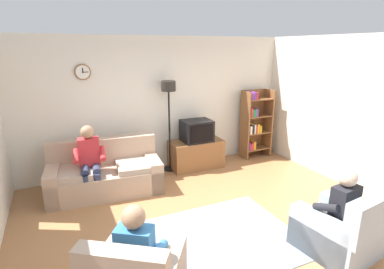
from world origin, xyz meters
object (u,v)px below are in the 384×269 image
at_px(floor_lamp, 169,101).
at_px(person_in_left_armchair, 139,249).
at_px(tv_stand, 196,154).
at_px(couch, 105,175).
at_px(person_on_couch, 90,158).
at_px(tv, 197,131).
at_px(person_in_right_armchair, 337,205).
at_px(armchair_near_bookshelf, 340,231).
at_px(bookshelf, 254,123).

bearing_deg(floor_lamp, person_in_left_armchair, -115.38).
bearing_deg(tv_stand, floor_lamp, 169.88).
height_order(couch, person_on_couch, person_on_couch).
relative_size(tv, person_in_right_armchair, 0.54).
bearing_deg(armchair_near_bookshelf, tv_stand, 97.37).
height_order(tv_stand, bookshelf, bookshelf).
relative_size(tv_stand, person_on_couch, 0.89).
bearing_deg(bookshelf, couch, -172.67).
distance_m(bookshelf, person_on_couch, 3.73).
xyz_separation_m(person_on_couch, person_in_right_armchair, (2.60, -2.70, -0.09)).
xyz_separation_m(floor_lamp, person_in_left_armchair, (-1.47, -3.10, -0.85)).
xyz_separation_m(person_in_left_armchair, person_in_right_armchair, (2.44, -0.19, 0.00)).
height_order(bookshelf, floor_lamp, floor_lamp).
height_order(person_on_couch, person_in_right_armchair, person_on_couch).
distance_m(floor_lamp, person_in_left_armchair, 3.53).
xyz_separation_m(bookshelf, person_in_right_armchair, (-1.10, -3.26, -0.19)).
bearing_deg(tv_stand, person_in_left_armchair, -124.01).
xyz_separation_m(armchair_near_bookshelf, person_in_left_armchair, (-2.45, 0.27, 0.32)).
bearing_deg(floor_lamp, person_in_right_armchair, -73.61).
distance_m(couch, tv_stand, 1.98).
distance_m(tv_stand, armchair_near_bookshelf, 3.30).
xyz_separation_m(tv_stand, person_in_left_armchair, (-2.03, -3.00, 0.31)).
height_order(tv, person_in_left_armchair, person_in_left_armchair).
bearing_deg(couch, armchair_near_bookshelf, -50.80).
height_order(tv, bookshelf, bookshelf).
height_order(couch, bookshelf, bookshelf).
height_order(tv_stand, floor_lamp, floor_lamp).
bearing_deg(couch, bookshelf, 7.33).
bearing_deg(tv, tv_stand, 90.00).
relative_size(couch, person_in_left_armchair, 1.76).
xyz_separation_m(couch, armchair_near_bookshelf, (2.37, -2.90, -0.02)).
height_order(couch, armchair_near_bookshelf, same).
distance_m(armchair_near_bookshelf, person_in_left_armchair, 2.48).
bearing_deg(person_in_left_armchair, armchair_near_bookshelf, -6.40).
bearing_deg(couch, person_on_couch, -155.44).
distance_m(tv_stand, floor_lamp, 1.28).
bearing_deg(person_in_right_armchair, tv, 97.42).
relative_size(tv, floor_lamp, 0.32).
xyz_separation_m(tv, person_in_left_armchair, (-2.03, -2.98, -0.21)).
relative_size(person_in_left_armchair, person_in_right_armchair, 1.00).
bearing_deg(person_in_right_armchair, bookshelf, 71.42).
bearing_deg(armchair_near_bookshelf, tv, 97.42).
bearing_deg(floor_lamp, armchair_near_bookshelf, -73.83).
bearing_deg(floor_lamp, tv, -12.54).
bearing_deg(person_on_couch, floor_lamp, 19.64).
distance_m(tv, floor_lamp, 0.86).
height_order(tv, floor_lamp, floor_lamp).
distance_m(couch, bookshelf, 3.51).
bearing_deg(armchair_near_bookshelf, couch, 129.20).
bearing_deg(couch, tv, 10.16).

